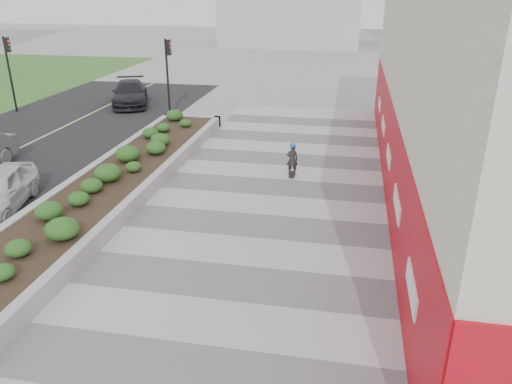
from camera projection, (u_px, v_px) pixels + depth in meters
ground at (214, 327)px, 10.76m from camera, size 160.00×160.00×0.00m
walkway at (243, 258)px, 13.48m from camera, size 8.00×36.00×0.01m
building at (491, 80)px, 16.16m from camera, size 6.04×24.08×8.00m
planter at (117, 178)px, 17.90m from camera, size 3.00×18.00×0.90m
traffic_signal_near at (168, 66)px, 26.81m from camera, size 0.33×0.28×4.20m
traffic_signal_far at (9, 63)px, 27.94m from camera, size 0.33×0.28×4.20m
manhole_cover at (262, 260)px, 13.40m from camera, size 0.44×0.44×0.01m
skateboarder at (292, 159)px, 19.01m from camera, size 0.46×0.72×1.33m
car_dark at (130, 93)px, 30.37m from camera, size 3.65×5.26×1.41m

